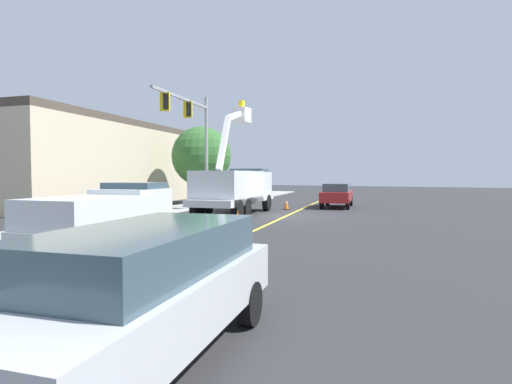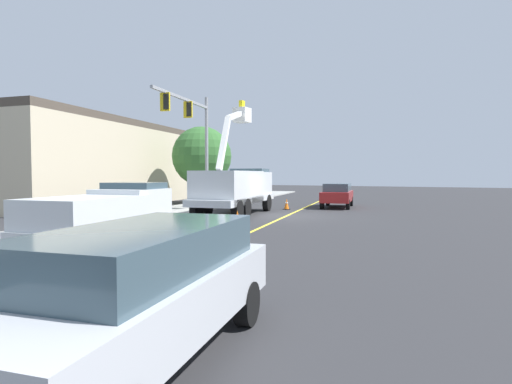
% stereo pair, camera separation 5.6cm
% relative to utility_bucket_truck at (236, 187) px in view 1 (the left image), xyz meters
% --- Properties ---
extents(ground, '(120.00, 120.00, 0.00)m').
position_rel_utility_bucket_truck_xyz_m(ground, '(0.44, -2.96, -1.61)').
color(ground, '#2D2D30').
extents(sidewalk_far_side, '(59.74, 13.73, 0.12)m').
position_rel_utility_bucket_truck_xyz_m(sidewalk_far_side, '(-0.80, 4.23, -1.55)').
color(sidewalk_far_side, '#9E9E99').
rests_on(sidewalk_far_side, ground).
extents(lane_centre_stripe, '(49.30, 8.65, 0.01)m').
position_rel_utility_bucket_truck_xyz_m(lane_centre_stripe, '(0.44, -2.96, -1.61)').
color(lane_centre_stripe, yellow).
rests_on(lane_centre_stripe, ground).
extents(utility_bucket_truck, '(8.51, 3.86, 6.92)m').
position_rel_utility_bucket_truck_xyz_m(utility_bucket_truck, '(0.00, 0.00, 0.00)').
color(utility_bucket_truck, silver).
rests_on(utility_bucket_truck, ground).
extents(service_pickup_truck, '(5.88, 3.02, 2.06)m').
position_rel_utility_bucket_truck_xyz_m(service_pickup_truck, '(-11.58, -2.00, -0.49)').
color(service_pickup_truck, silver).
rests_on(service_pickup_truck, ground).
extents(passing_minivan, '(5.05, 2.69, 1.69)m').
position_rel_utility_bucket_truck_xyz_m(passing_minivan, '(7.64, -3.90, -0.64)').
color(passing_minivan, maroon).
rests_on(passing_minivan, ground).
extents(trailing_sedan, '(5.05, 2.69, 1.69)m').
position_rel_utility_bucket_truck_xyz_m(trailing_sedan, '(-16.83, -8.11, -0.64)').
color(trailing_sedan, silver).
rests_on(trailing_sedan, ground).
extents(traffic_cone_leading, '(0.40, 0.40, 0.87)m').
position_rel_utility_bucket_truck_xyz_m(traffic_cone_leading, '(-13.91, -4.36, -1.18)').
color(traffic_cone_leading, black).
rests_on(traffic_cone_leading, ground).
extents(traffic_cone_mid_front, '(0.40, 0.40, 0.77)m').
position_rel_utility_bucket_truck_xyz_m(traffic_cone_mid_front, '(-5.02, -2.88, -1.24)').
color(traffic_cone_mid_front, black).
rests_on(traffic_cone_mid_front, ground).
extents(traffic_cone_mid_rear, '(0.40, 0.40, 0.72)m').
position_rel_utility_bucket_truck_xyz_m(traffic_cone_mid_rear, '(4.40, -1.36, -1.26)').
color(traffic_cone_mid_rear, black).
rests_on(traffic_cone_mid_rear, ground).
extents(traffic_signal_mast, '(7.01, 1.37, 7.54)m').
position_rel_utility_bucket_truck_xyz_m(traffic_signal_mast, '(0.68, 3.46, 3.63)').
color(traffic_signal_mast, gray).
rests_on(traffic_signal_mast, ground).
extents(commercial_building_backdrop, '(20.34, 10.37, 6.43)m').
position_rel_utility_bucket_truck_xyz_m(commercial_building_backdrop, '(2.18, 13.65, 1.60)').
color(commercial_building_backdrop, beige).
rests_on(commercial_building_backdrop, ground).
extents(street_tree_right, '(4.75, 4.75, 6.16)m').
position_rel_utility_bucket_truck_xyz_m(street_tree_right, '(6.77, 6.96, 2.16)').
color(street_tree_right, brown).
rests_on(street_tree_right, ground).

